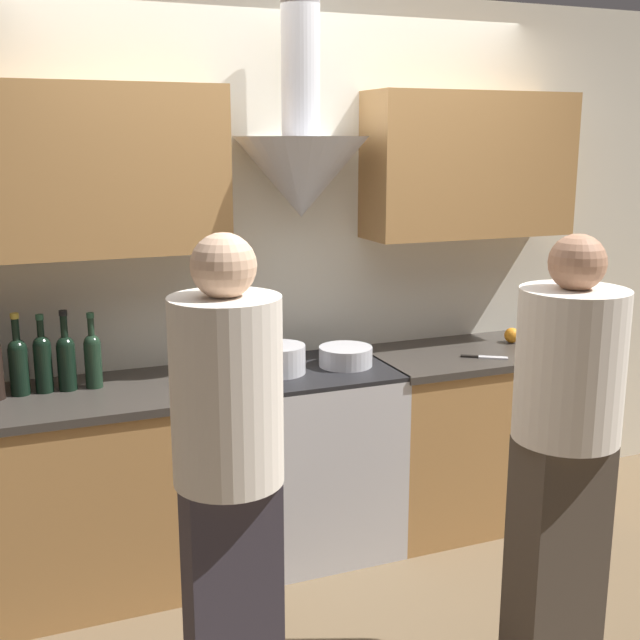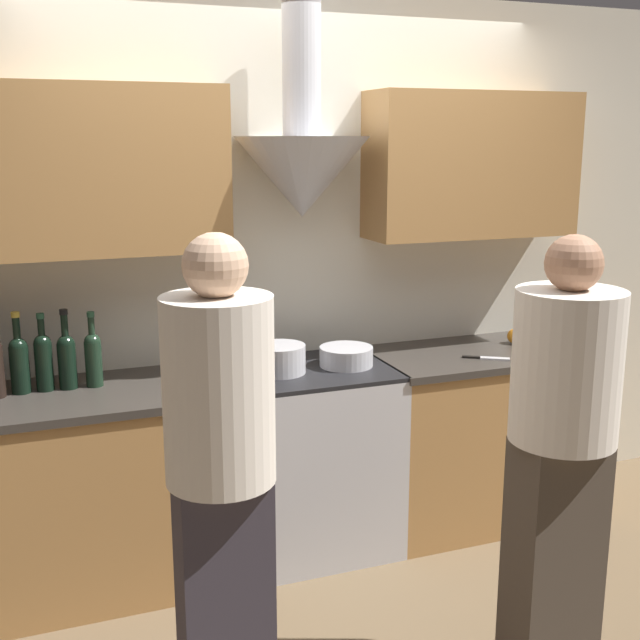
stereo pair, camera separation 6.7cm
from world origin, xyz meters
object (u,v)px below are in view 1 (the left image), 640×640
Objects in this scene: wine_bottle_8 at (66,359)px; orange_fruit at (512,335)px; stock_pot at (280,359)px; stove_range at (312,457)px; mixing_bowl at (346,356)px; person_foreground_left at (229,481)px; wine_bottle_9 at (93,357)px; wine_bottle_6 at (18,363)px; wine_bottle_7 at (43,360)px; person_foreground_right at (564,443)px.

orange_fruit is (2.21, -0.03, -0.09)m from wine_bottle_8.
stock_pot reaches higher than orange_fruit.
wine_bottle_8 is (-1.07, 0.08, 0.58)m from stove_range.
person_foreground_left is at bearing -127.68° from mixing_bowl.
mixing_bowl is (0.16, -0.02, 0.49)m from stove_range.
person_foreground_left reaches higher than wine_bottle_9.
person_foreground_left is at bearing -66.01° from wine_bottle_6.
wine_bottle_9 is at bearing -2.08° from wine_bottle_6.
wine_bottle_7 is at bearing 0.07° from wine_bottle_6.
wine_bottle_8 is at bearing 175.66° from stove_range.
stove_range is 2.58× the size of wine_bottle_6.
stove_range is 2.68× the size of wine_bottle_7.
person_foreground_right reaches higher than wine_bottle_8.
wine_bottle_8 is at bearing -3.10° from wine_bottle_7.
mixing_bowl is (1.43, -0.10, -0.09)m from wine_bottle_6.
stock_pot is at bearing -5.35° from wine_bottle_6.
orange_fruit is at bearing 2.75° from stove_range.
stove_range is 0.53× the size of person_foreground_left.
person_foreground_right is at bearing -36.29° from wine_bottle_6.
wine_bottle_9 is at bearing 179.43° from orange_fruit.
wine_bottle_9 reaches higher than stock_pot.
person_foreground_right is (0.48, -1.20, 0.44)m from stove_range.
wine_bottle_8 is (0.19, -0.00, -0.00)m from wine_bottle_6.
wine_bottle_9 is 0.81m from stock_pot.
mixing_bowl is 1.22m from person_foreground_right.
mixing_bowl is 3.18× the size of orange_fruit.
wine_bottle_6 is at bearing 178.51° from wine_bottle_8.
wine_bottle_6 reaches higher than wine_bottle_7.
wine_bottle_8 is at bearing 175.44° from mixing_bowl.
person_foreground_left is (0.36, -1.23, -0.10)m from wine_bottle_8.
person_foreground_right is (1.45, -1.27, -0.13)m from wine_bottle_9.
stock_pot is at bearing -6.54° from wine_bottle_9.
wine_bottle_6 is 1.11m from stock_pot.
stove_range is at bearing -4.24° from wine_bottle_7.
wine_bottle_9 is at bearing 173.46° from stock_pot.
person_foreground_left is 1.03× the size of person_foreground_right.
mixing_bowl is 0.15× the size of person_foreground_right.
wine_bottle_7 is 1.33× the size of mixing_bowl.
wine_bottle_9 is (0.11, -0.01, -0.00)m from wine_bottle_8.
wine_bottle_8 reaches higher than wine_bottle_7.
stock_pot is at bearing -174.22° from stove_range.
mixing_bowl is at bearing -4.56° from wine_bottle_8.
wine_bottle_8 is at bearing -1.49° from wine_bottle_6.
orange_fruit is 0.05× the size of person_foreground_left.
person_foreground_right reaches higher than wine_bottle_9.
person_foreground_left is (-0.71, -1.15, 0.48)m from stove_range.
orange_fruit is 2.21m from person_foreground_left.
stove_range is 1.13m from wine_bottle_9.
person_foreground_left reaches higher than person_foreground_right.
person_foreground_right reaches higher than stock_pot.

